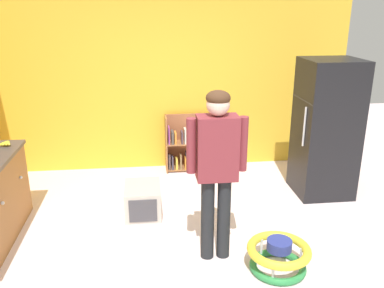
# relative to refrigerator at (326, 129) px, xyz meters

# --- Properties ---
(ground_plane) EXTENTS (12.00, 12.00, 0.00)m
(ground_plane) POSITION_rel_refrigerator_xyz_m (-1.85, -1.12, -0.89)
(ground_plane) COLOR silver
(ground_plane) RESTS_ON ground
(back_wall) EXTENTS (5.20, 0.06, 2.70)m
(back_wall) POSITION_rel_refrigerator_xyz_m (-1.85, 1.21, 0.46)
(back_wall) COLOR gold
(back_wall) RESTS_ON ground
(refrigerator) EXTENTS (0.73, 0.68, 1.78)m
(refrigerator) POSITION_rel_refrigerator_xyz_m (0.00, 0.00, 0.00)
(refrigerator) COLOR black
(refrigerator) RESTS_ON ground
(bookshelf) EXTENTS (0.80, 0.28, 0.85)m
(bookshelf) POSITION_rel_refrigerator_xyz_m (-1.68, 1.03, -0.53)
(bookshelf) COLOR #9C6338
(bookshelf) RESTS_ON ground
(standing_person) EXTENTS (0.57, 0.22, 1.69)m
(standing_person) POSITION_rel_refrigerator_xyz_m (-1.66, -1.32, 0.13)
(standing_person) COLOR black
(standing_person) RESTS_ON ground
(baby_walker) EXTENTS (0.60, 0.60, 0.32)m
(baby_walker) POSITION_rel_refrigerator_xyz_m (-1.10, -1.61, -0.73)
(baby_walker) COLOR #2C8947
(baby_walker) RESTS_ON ground
(pet_carrier) EXTENTS (0.42, 0.55, 0.36)m
(pet_carrier) POSITION_rel_refrigerator_xyz_m (-2.38, -0.35, -0.71)
(pet_carrier) COLOR beige
(pet_carrier) RESTS_ON ground
(banana_bunch) EXTENTS (0.15, 0.16, 0.04)m
(banana_bunch) POSITION_rel_refrigerator_xyz_m (-3.88, -0.25, 0.04)
(banana_bunch) COLOR yellow
(banana_bunch) RESTS_ON kitchen_counter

